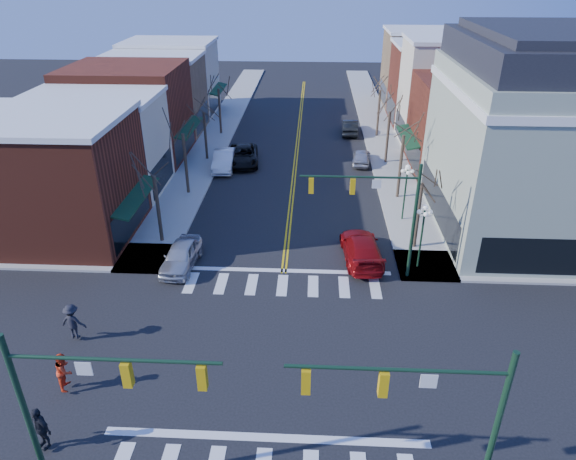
# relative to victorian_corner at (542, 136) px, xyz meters

# --- Properties ---
(ground) EXTENTS (160.00, 160.00, 0.00)m
(ground) POSITION_rel_victorian_corner_xyz_m (-16.50, -14.50, -6.66)
(ground) COLOR black
(ground) RESTS_ON ground
(sidewalk_left) EXTENTS (3.50, 70.00, 0.15)m
(sidewalk_left) POSITION_rel_victorian_corner_xyz_m (-25.25, 5.50, -6.58)
(sidewalk_left) COLOR #9E9B93
(sidewalk_left) RESTS_ON ground
(sidewalk_right) EXTENTS (3.50, 70.00, 0.15)m
(sidewalk_right) POSITION_rel_victorian_corner_xyz_m (-7.75, 5.50, -6.58)
(sidewalk_right) COLOR #9E9B93
(sidewalk_right) RESTS_ON ground
(bldg_left_brick_a) EXTENTS (10.00, 8.50, 8.00)m
(bldg_left_brick_a) POSITION_rel_victorian_corner_xyz_m (-32.00, -2.75, -2.66)
(bldg_left_brick_a) COLOR maroon
(bldg_left_brick_a) RESTS_ON ground
(bldg_left_stucco_a) EXTENTS (10.00, 7.00, 7.50)m
(bldg_left_stucco_a) POSITION_rel_victorian_corner_xyz_m (-32.00, 5.00, -2.91)
(bldg_left_stucco_a) COLOR beige
(bldg_left_stucco_a) RESTS_ON ground
(bldg_left_brick_b) EXTENTS (10.00, 9.00, 8.50)m
(bldg_left_brick_b) POSITION_rel_victorian_corner_xyz_m (-32.00, 13.00, -2.41)
(bldg_left_brick_b) COLOR maroon
(bldg_left_brick_b) RESTS_ON ground
(bldg_left_tan) EXTENTS (10.00, 7.50, 7.80)m
(bldg_left_tan) POSITION_rel_victorian_corner_xyz_m (-32.00, 21.25, -2.76)
(bldg_left_tan) COLOR #947551
(bldg_left_tan) RESTS_ON ground
(bldg_left_stucco_b) EXTENTS (10.00, 8.00, 8.20)m
(bldg_left_stucco_b) POSITION_rel_victorian_corner_xyz_m (-32.00, 29.00, -2.56)
(bldg_left_stucco_b) COLOR beige
(bldg_left_stucco_b) RESTS_ON ground
(bldg_right_brick_a) EXTENTS (10.00, 8.50, 8.00)m
(bldg_right_brick_a) POSITION_rel_victorian_corner_xyz_m (-1.00, 11.25, -2.66)
(bldg_right_brick_a) COLOR maroon
(bldg_right_brick_a) RESTS_ON ground
(bldg_right_stucco) EXTENTS (10.00, 7.00, 10.00)m
(bldg_right_stucco) POSITION_rel_victorian_corner_xyz_m (-1.00, 19.00, -1.66)
(bldg_right_stucco) COLOR beige
(bldg_right_stucco) RESTS_ON ground
(bldg_right_brick_b) EXTENTS (10.00, 8.00, 8.50)m
(bldg_right_brick_b) POSITION_rel_victorian_corner_xyz_m (-1.00, 26.50, -2.41)
(bldg_right_brick_b) COLOR maroon
(bldg_right_brick_b) RESTS_ON ground
(bldg_right_tan) EXTENTS (10.00, 8.00, 9.00)m
(bldg_right_tan) POSITION_rel_victorian_corner_xyz_m (-1.00, 34.50, -2.16)
(bldg_right_tan) COLOR #947551
(bldg_right_tan) RESTS_ON ground
(victorian_corner) EXTENTS (12.25, 14.25, 13.30)m
(victorian_corner) POSITION_rel_victorian_corner_xyz_m (0.00, 0.00, 0.00)
(victorian_corner) COLOR #929D88
(victorian_corner) RESTS_ON ground
(traffic_mast_near_left) EXTENTS (6.60, 0.28, 7.20)m
(traffic_mast_near_left) POSITION_rel_victorian_corner_xyz_m (-22.05, -21.90, -1.95)
(traffic_mast_near_left) COLOR #14331E
(traffic_mast_near_left) RESTS_ON ground
(traffic_mast_near_right) EXTENTS (6.60, 0.28, 7.20)m
(traffic_mast_near_right) POSITION_rel_victorian_corner_xyz_m (-10.95, -21.90, -1.95)
(traffic_mast_near_right) COLOR #14331E
(traffic_mast_near_right) RESTS_ON ground
(traffic_mast_far_right) EXTENTS (6.60, 0.28, 7.20)m
(traffic_mast_far_right) POSITION_rel_victorian_corner_xyz_m (-10.95, -7.10, -1.95)
(traffic_mast_far_right) COLOR #14331E
(traffic_mast_far_right) RESTS_ON ground
(lamppost_corner) EXTENTS (0.36, 0.36, 4.33)m
(lamppost_corner) POSITION_rel_victorian_corner_xyz_m (-8.30, -6.00, -3.70)
(lamppost_corner) COLOR #14331E
(lamppost_corner) RESTS_ON ground
(lamppost_midblock) EXTENTS (0.36, 0.36, 4.33)m
(lamppost_midblock) POSITION_rel_victorian_corner_xyz_m (-8.30, 0.50, -3.70)
(lamppost_midblock) COLOR #14331E
(lamppost_midblock) RESTS_ON ground
(tree_left_a) EXTENTS (0.24, 0.24, 4.76)m
(tree_left_a) POSITION_rel_victorian_corner_xyz_m (-24.90, -3.50, -4.28)
(tree_left_a) COLOR #382B21
(tree_left_a) RESTS_ON ground
(tree_left_b) EXTENTS (0.24, 0.24, 5.04)m
(tree_left_b) POSITION_rel_victorian_corner_xyz_m (-24.90, 4.50, -4.14)
(tree_left_b) COLOR #382B21
(tree_left_b) RESTS_ON ground
(tree_left_c) EXTENTS (0.24, 0.24, 4.55)m
(tree_left_c) POSITION_rel_victorian_corner_xyz_m (-24.90, 12.50, -4.38)
(tree_left_c) COLOR #382B21
(tree_left_c) RESTS_ON ground
(tree_left_d) EXTENTS (0.24, 0.24, 4.90)m
(tree_left_d) POSITION_rel_victorian_corner_xyz_m (-24.90, 20.50, -4.21)
(tree_left_d) COLOR #382B21
(tree_left_d) RESTS_ON ground
(tree_right_a) EXTENTS (0.24, 0.24, 4.62)m
(tree_right_a) POSITION_rel_victorian_corner_xyz_m (-8.10, -3.50, -4.35)
(tree_right_a) COLOR #382B21
(tree_right_a) RESTS_ON ground
(tree_right_b) EXTENTS (0.24, 0.24, 5.18)m
(tree_right_b) POSITION_rel_victorian_corner_xyz_m (-8.10, 4.50, -4.07)
(tree_right_b) COLOR #382B21
(tree_right_b) RESTS_ON ground
(tree_right_c) EXTENTS (0.24, 0.24, 4.83)m
(tree_right_c) POSITION_rel_victorian_corner_xyz_m (-8.10, 12.50, -4.24)
(tree_right_c) COLOR #382B21
(tree_right_c) RESTS_ON ground
(tree_right_d) EXTENTS (0.24, 0.24, 4.97)m
(tree_right_d) POSITION_rel_victorian_corner_xyz_m (-8.10, 20.50, -4.17)
(tree_right_d) COLOR #382B21
(tree_right_d) RESTS_ON ground
(car_left_near) EXTENTS (2.10, 4.60, 1.53)m
(car_left_near) POSITION_rel_victorian_corner_xyz_m (-22.84, -6.50, -5.89)
(car_left_near) COLOR silver
(car_left_near) RESTS_ON ground
(car_left_mid) EXTENTS (2.01, 5.12, 1.66)m
(car_left_mid) POSITION_rel_victorian_corner_xyz_m (-22.90, 10.27, -5.83)
(car_left_mid) COLOR white
(car_left_mid) RESTS_ON ground
(car_left_far) EXTENTS (3.23, 5.93, 1.58)m
(car_left_far) POSITION_rel_victorian_corner_xyz_m (-21.30, 11.65, -5.87)
(car_left_far) COLOR black
(car_left_far) RESTS_ON ground
(car_right_near) EXTENTS (2.70, 5.70, 1.60)m
(car_right_near) POSITION_rel_victorian_corner_xyz_m (-11.70, -5.13, -5.85)
(car_right_near) COLOR maroon
(car_right_near) RESTS_ON ground
(car_right_mid) EXTENTS (2.04, 4.11, 1.35)m
(car_right_mid) POSITION_rel_victorian_corner_xyz_m (-10.38, 12.15, -5.98)
(car_right_mid) COLOR #B5B4B9
(car_right_mid) RESTS_ON ground
(car_right_far) EXTENTS (1.80, 4.71, 1.53)m
(car_right_far) POSITION_rel_victorian_corner_xyz_m (-10.94, 21.45, -5.89)
(car_right_far) COLOR black
(car_right_far) RESTS_ON ground
(pedestrian_red_b) EXTENTS (0.85, 1.01, 1.83)m
(pedestrian_red_b) POSITION_rel_victorian_corner_xyz_m (-25.48, -16.92, -5.59)
(pedestrian_red_b) COLOR red
(pedestrian_red_b) RESTS_ON sidewalk_left
(pedestrian_dark_a) EXTENTS (1.23, 0.93, 1.94)m
(pedestrian_dark_a) POSITION_rel_victorian_corner_xyz_m (-25.02, -20.02, -5.54)
(pedestrian_dark_a) COLOR black
(pedestrian_dark_a) RESTS_ON sidewalk_left
(pedestrian_dark_b) EXTENTS (1.31, 0.85, 1.92)m
(pedestrian_dark_b) POSITION_rel_victorian_corner_xyz_m (-26.50, -13.62, -5.55)
(pedestrian_dark_b) COLOR black
(pedestrian_dark_b) RESTS_ON sidewalk_left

